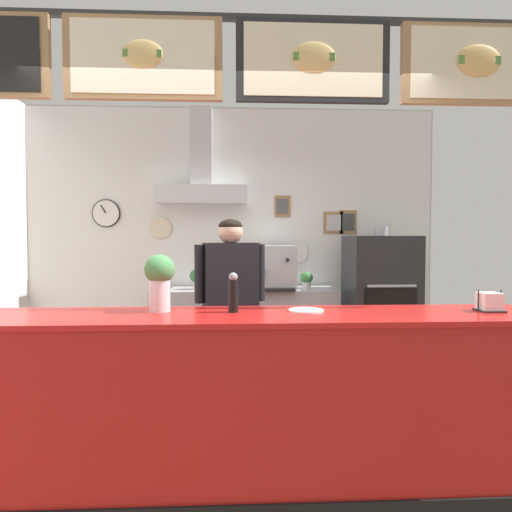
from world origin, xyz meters
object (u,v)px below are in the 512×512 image
Objects in this scene: condiment_plate at (306,310)px; basil_vase at (160,281)px; pepper_grinder at (233,293)px; espresso_machine at (271,268)px; potted_rosemary at (226,277)px; pizza_oven at (380,305)px; shop_worker at (230,310)px; potted_oregano at (307,279)px; napkin_holder at (489,303)px; potted_sage at (198,277)px.

basil_vase is at bearing 176.99° from condiment_plate.
pepper_grinder is 1.13× the size of condiment_plate.
espresso_machine is 0.52m from potted_rosemary.
pizza_oven is 2.95m from basil_vase.
pizza_oven is 1.92m from shop_worker.
shop_worker is 1.21m from condiment_plate.
potted_oregano is 0.79× the size of pepper_grinder.
napkin_holder is at bearing -2.60° from basil_vase.
shop_worker reaches higher than potted_sage.
condiment_plate is (0.01, -2.34, -0.10)m from espresso_machine.
pizza_oven reaches higher than espresso_machine.
espresso_machine is (0.44, 1.23, 0.27)m from shop_worker.
napkin_holder is at bearing -56.39° from potted_rosemary.
potted_sage reaches higher than condiment_plate.
potted_rosemary is 2.91m from napkin_holder.
espresso_machine is 2.68× the size of condiment_plate.
pizza_oven is at bearing -14.11° from potted_oregano.
condiment_plate is (-0.38, -2.34, 0.03)m from potted_oregano.
shop_worker is at bearing 91.25° from pepper_grinder.
condiment_plate is at bearing -99.31° from potted_oregano.
potted_rosemary reaches higher than condiment_plate.
basil_vase is (-0.86, -2.29, 0.08)m from espresso_machine.
pizza_oven is 7.02× the size of potted_sage.
shop_worker is 2.94× the size of espresso_machine.
potted_oregano is at bearing 106.59° from napkin_holder.
condiment_plate is at bearing -77.76° from potted_rosemary.
potted_rosemary is 1.57× the size of napkin_holder.
pizza_oven is 2.87× the size of espresso_machine.
espresso_machine reaches higher than potted_oregano.
potted_sage is 2.46m from condiment_plate.
napkin_holder reaches higher than potted_oregano.
pizza_oven is at bearing -7.90° from potted_rosemary.
shop_worker is 1.28m from potted_sage.
potted_sage is (-1.97, 0.18, 0.30)m from pizza_oven.
potted_rosemary is 0.98× the size of pepper_grinder.
condiment_plate is at bearing 0.48° from pepper_grinder.
pepper_grinder reaches higher than potted_rosemary.
potted_rosemary is 2.39m from pepper_grinder.
shop_worker is 1.95m from napkin_holder.
potted_sage is 0.31m from potted_rosemary.
basil_vase reaches higher than pepper_grinder.
pepper_grinder is at bearing -87.98° from potted_rosemary.
espresso_machine is 2.44× the size of potted_rosemary.
pizza_oven is at bearing -5.13° from potted_sage.
potted_sage is 1.10× the size of condiment_plate.
pepper_grinder is at bearing -126.42° from pizza_oven.
potted_oregano reaches higher than condiment_plate.
pizza_oven reaches higher than condiment_plate.
potted_rosemary is (-0.06, 1.27, 0.16)m from shop_worker.
shop_worker is 8.86× the size of potted_oregano.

